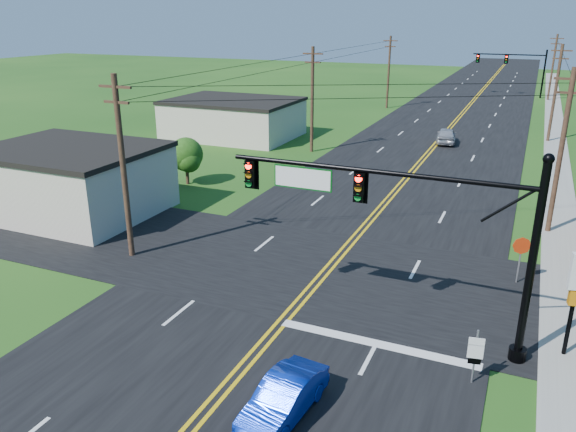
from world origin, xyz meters
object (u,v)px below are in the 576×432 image
at_px(signal_mast_main, 400,217).
at_px(blue_car, 283,399).
at_px(route_sign, 475,353).
at_px(stop_sign, 521,250).
at_px(signal_mast_far, 512,65).

bearing_deg(signal_mast_main, blue_car, -107.60).
relative_size(signal_mast_main, route_sign, 5.60).
bearing_deg(blue_car, route_sign, 43.86).
distance_m(blue_car, stop_sign, 13.84).
bearing_deg(route_sign, stop_sign, 73.14).
distance_m(signal_mast_far, route_sign, 74.16).
bearing_deg(route_sign, signal_mast_main, 137.35).
distance_m(signal_mast_main, route_sign, 5.18).
relative_size(signal_mast_main, blue_car, 3.02).
xyz_separation_m(signal_mast_far, stop_sign, (4.06, -65.55, -2.92)).
height_order(blue_car, route_sign, route_sign).
bearing_deg(signal_mast_far, route_sign, -87.63).
bearing_deg(stop_sign, signal_mast_main, -142.45).
relative_size(signal_mast_far, blue_car, 2.94).
xyz_separation_m(signal_mast_far, blue_car, (-1.99, -77.96, -3.93)).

